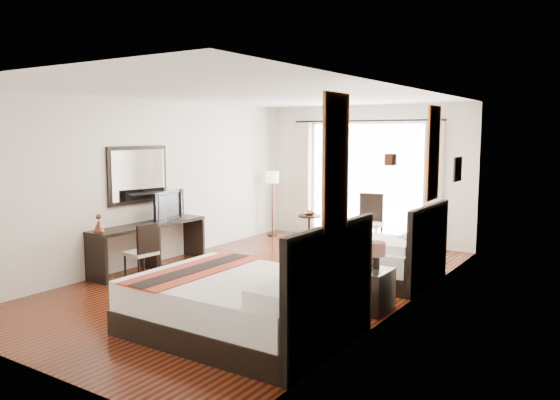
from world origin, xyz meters
The scene contains 29 objects.
floor centered at (0.00, 0.00, -0.01)m, with size 4.50×7.50×0.01m, color #330909.
ceiling centered at (0.00, 0.00, 2.79)m, with size 4.50×7.50×0.02m, color white.
wall_headboard centered at (2.25, 0.00, 1.40)m, with size 0.01×7.50×2.80m, color silver.
wall_desk centered at (-2.25, 0.00, 1.40)m, with size 0.01×7.50×2.80m, color silver.
wall_window centered at (0.00, 3.75, 1.40)m, with size 4.50×0.01×2.80m, color silver.
wall_entry centered at (0.00, -3.75, 1.40)m, with size 4.50×0.01×2.80m, color silver.
window_glass centered at (0.00, 3.73, 1.30)m, with size 2.40×0.02×2.20m, color white.
sheer_curtain centered at (0.00, 3.67, 1.30)m, with size 2.30×0.02×2.10m, color white.
drape_left centered at (-1.45, 3.63, 1.28)m, with size 0.35×0.14×2.35m, color #C2B696.
drape_right centered at (1.45, 3.63, 1.28)m, with size 0.35×0.14×2.35m, color #C2B696.
art_panel_near centered at (2.23, -1.88, 1.95)m, with size 0.03×0.50×1.35m, color maroon.
art_panel_far centered at (2.23, 1.11, 1.95)m, with size 0.03×0.50×1.35m, color maroon.
wall_sconce centered at (2.19, -0.39, 1.92)m, with size 0.10×0.14×0.14m, color #4C281B.
mirror_frame centered at (-2.22, -0.39, 1.55)m, with size 0.04×1.25×0.95m, color black.
mirror_glass centered at (-2.19, -0.39, 1.55)m, with size 0.01×1.12×0.82m, color white.
bed_near centered at (1.12, -1.88, 0.35)m, with size 2.37×1.85×1.34m.
bed_far centered at (1.24, 1.11, 0.31)m, with size 2.13×1.66×1.20m.
nightstand centered at (1.97, -0.39, 0.27)m, with size 0.45×0.55×0.53m, color black.
table_lamp centered at (1.99, -0.31, 0.76)m, with size 0.24×0.24×0.37m.
vase centered at (2.01, -0.59, 0.57)m, with size 0.13×0.13×0.14m, color black.
console_desk centered at (-1.99, -0.39, 0.38)m, with size 0.50×2.20×0.76m, color black.
television centered at (-1.97, -0.05, 1.01)m, with size 0.89×0.12×0.51m, color black.
bronze_figurine centered at (-1.99, -1.39, 0.88)m, with size 0.16×0.16×0.24m, color #4C281B, non-canonical shape.
desk_chair centered at (-1.59, -0.93, 0.27)m, with size 0.44×0.44×0.87m.
floor_lamp centered at (-1.92, 3.13, 1.19)m, with size 0.28×0.28×1.41m.
side_table centered at (-0.93, 3.04, 0.27)m, with size 0.47×0.47×0.55m, color black.
fruit_bowl centered at (-0.92, 3.02, 0.58)m, with size 0.24×0.24×0.06m, color #483419.
window_chair centered at (0.43, 2.96, 0.33)m, with size 0.57×0.57×1.07m.
jute_rug centered at (0.07, 2.23, 0.01)m, with size 1.28×0.87×0.01m, color tan.
Camera 1 is at (4.69, -6.60, 2.24)m, focal length 35.00 mm.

